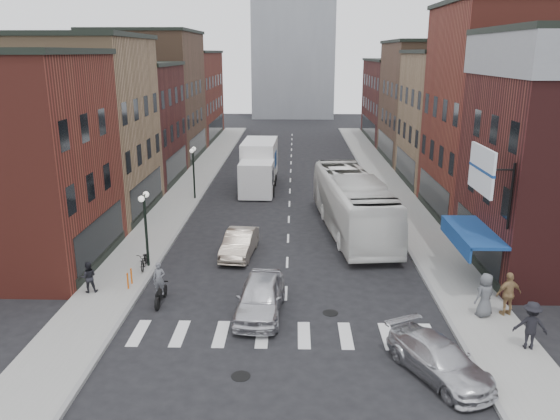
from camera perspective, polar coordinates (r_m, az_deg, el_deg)
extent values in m
plane|color=black|center=(25.51, 0.59, -9.64)|extent=(160.00, 160.00, 0.00)
cube|color=gray|center=(47.13, -9.34, 2.42)|extent=(3.00, 74.00, 0.15)
cube|color=gray|center=(47.00, 11.48, 2.28)|extent=(3.00, 74.00, 0.15)
cube|color=gray|center=(46.89, -7.54, 2.33)|extent=(0.20, 74.00, 0.16)
cube|color=gray|center=(46.79, 9.66, 2.21)|extent=(0.20, 74.00, 0.16)
cube|color=silver|center=(22.85, 0.46, -12.92)|extent=(12.00, 2.20, 0.01)
cube|color=black|center=(30.86, -18.21, -2.61)|extent=(0.08, 7.20, 2.20)
cube|color=#8A6C4C|center=(40.35, -21.05, 7.84)|extent=(10.00, 10.00, 12.00)
cube|color=black|center=(39.55, -13.73, 1.80)|extent=(0.08, 8.00, 2.20)
cube|color=black|center=(40.03, -21.97, 16.56)|extent=(10.30, 10.20, 0.30)
cube|color=#411817|center=(49.78, -16.63, 8.47)|extent=(10.00, 10.00, 10.00)
cube|color=black|center=(49.02, -10.75, 4.71)|extent=(0.08, 8.00, 2.20)
cube|color=black|center=(49.41, -17.12, 14.38)|extent=(10.30, 10.20, 0.30)
cube|color=brown|center=(60.13, -13.53, 11.35)|extent=(10.00, 12.00, 13.00)
cube|color=black|center=(59.64, -8.56, 6.83)|extent=(0.08, 9.60, 2.20)
cube|color=black|center=(59.99, -13.97, 17.68)|extent=(10.30, 12.20, 0.30)
cube|color=maroon|center=(73.79, -10.70, 11.55)|extent=(10.00, 16.00, 11.00)
cube|color=black|center=(73.32, -6.69, 8.62)|extent=(0.08, 12.80, 2.20)
cube|color=black|center=(73.58, -10.93, 15.94)|extent=(10.30, 16.20, 0.30)
cube|color=black|center=(30.62, 19.88, -2.91)|extent=(0.08, 7.20, 2.20)
cube|color=maroon|center=(39.97, 23.33, 8.98)|extent=(10.00, 10.00, 14.00)
cube|color=black|center=(39.37, 15.71, 1.59)|extent=(0.08, 8.00, 2.20)
cube|color=black|center=(39.87, 24.53, 19.19)|extent=(10.30, 10.20, 0.30)
cube|color=#8A6C4C|center=(49.51, 18.96, 8.81)|extent=(10.00, 10.00, 11.00)
cube|color=black|center=(48.88, 12.95, 4.55)|extent=(0.08, 8.00, 2.20)
cube|color=black|center=(49.19, 19.58, 15.34)|extent=(10.30, 10.20, 0.30)
cube|color=brown|center=(60.00, 15.94, 10.69)|extent=(10.00, 12.00, 12.00)
cube|color=black|center=(59.52, 10.94, 6.70)|extent=(0.08, 9.60, 2.20)
cube|color=black|center=(59.79, 16.41, 16.56)|extent=(10.30, 12.20, 0.30)
cube|color=#411817|center=(73.69, 13.24, 11.01)|extent=(10.00, 16.00, 10.00)
cube|color=black|center=(73.22, 9.21, 8.52)|extent=(0.08, 12.80, 2.20)
cube|color=black|center=(73.44, 13.51, 15.01)|extent=(10.30, 16.20, 0.30)
cube|color=navy|center=(28.20, 19.54, -2.14)|extent=(1.80, 5.00, 0.15)
cube|color=navy|center=(28.06, 17.82, -2.82)|extent=(0.10, 5.00, 0.70)
cylinder|color=black|center=(26.05, 22.99, 1.31)|extent=(0.12, 0.12, 3.00)
cylinder|color=black|center=(25.55, 21.81, 3.93)|extent=(1.40, 0.08, 0.08)
cube|color=silver|center=(25.31, 20.33, 3.98)|extent=(0.12, 3.00, 2.00)
cylinder|color=black|center=(29.49, -13.80, -2.30)|extent=(0.14, 0.14, 4.00)
cylinder|color=black|center=(28.94, -14.06, 1.46)|extent=(0.06, 0.90, 0.06)
sphere|color=white|center=(28.53, -14.29, 1.14)|extent=(0.32, 0.32, 0.32)
sphere|color=white|center=(29.37, -13.83, 1.59)|extent=(0.32, 0.32, 0.32)
cylinder|color=black|center=(42.67, -8.99, 3.65)|extent=(0.14, 0.14, 4.00)
cylinder|color=black|center=(42.29, -9.11, 6.30)|extent=(0.06, 0.90, 0.06)
sphere|color=white|center=(41.86, -9.22, 6.12)|extent=(0.32, 0.32, 0.32)
sphere|color=white|center=(42.73, -9.00, 6.34)|extent=(0.32, 0.32, 0.32)
cylinder|color=#D8590C|center=(27.36, -15.62, -7.16)|extent=(0.08, 0.08, 0.80)
cylinder|color=#D8590C|center=(27.89, -15.26, -6.67)|extent=(0.08, 0.08, 0.80)
cube|color=white|center=(43.09, -2.48, 3.24)|extent=(2.71, 2.92, 2.73)
cube|color=black|center=(43.03, -2.48, 3.59)|extent=(2.71, 1.61, 1.20)
cube|color=white|center=(46.97, -2.14, 5.35)|extent=(2.91, 5.76, 3.16)
cube|color=navy|center=(46.97, -2.14, 5.35)|extent=(2.84, 2.27, 1.31)
cube|color=black|center=(47.12, -2.14, 3.15)|extent=(2.63, 7.16, 0.38)
cylinder|color=black|center=(43.63, -4.09, 2.05)|extent=(0.31, 0.98, 0.98)
cylinder|color=black|center=(43.46, -0.79, 2.04)|extent=(0.31, 0.98, 0.98)
cylinder|color=black|center=(47.22, -3.66, 3.15)|extent=(0.31, 0.98, 0.98)
cylinder|color=black|center=(47.06, -0.61, 3.14)|extent=(0.31, 0.98, 0.98)
cylinder|color=black|center=(49.34, -3.43, 3.72)|extent=(0.31, 0.98, 0.98)
cylinder|color=black|center=(49.19, -0.51, 3.71)|extent=(0.31, 0.98, 0.98)
cylinder|color=black|center=(26.51, -11.99, -8.26)|extent=(0.13, 0.60, 0.60)
cylinder|color=black|center=(25.31, -12.70, -9.53)|extent=(0.13, 0.60, 0.60)
cube|color=black|center=(25.83, -12.36, -8.47)|extent=(0.24, 1.10, 0.32)
cube|color=black|center=(26.12, -12.15, -7.29)|extent=(0.50, 0.06, 0.05)
imported|color=#5A5B61|center=(25.44, -12.51, -7.01)|extent=(0.55, 0.36, 1.51)
imported|color=white|center=(34.99, 7.60, 0.69)|extent=(4.53, 13.53, 3.70)
imported|color=silver|center=(24.15, -2.07, -9.04)|extent=(2.25, 4.95, 1.65)
imported|color=#C0AF9B|center=(30.92, -4.25, -3.49)|extent=(1.97, 4.53, 1.45)
imported|color=#BABABF|center=(20.77, 16.31, -14.75)|extent=(3.68, 4.89, 1.32)
imported|color=black|center=(29.64, -14.00, -5.10)|extent=(0.79, 1.77, 0.90)
imported|color=black|center=(27.43, -19.37, -6.62)|extent=(0.83, 0.61, 1.52)
imported|color=black|center=(23.27, 24.73, -10.88)|extent=(1.33, 0.84, 1.91)
imported|color=#98774D|center=(25.63, 22.78, -8.08)|extent=(1.25, 0.81, 1.96)
imported|color=#515358|center=(25.17, 20.64, -8.31)|extent=(1.13, 1.00, 1.94)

